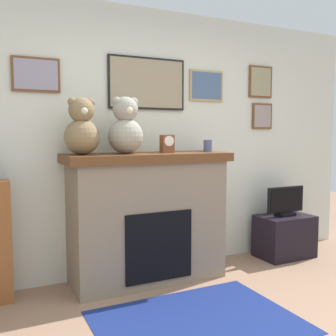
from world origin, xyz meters
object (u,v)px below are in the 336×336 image
(fireplace, at_px, (147,217))
(candle_jar, at_px, (208,146))
(mantel_clock, at_px, (167,144))
(teddy_bear_grey, at_px, (82,129))
(television, at_px, (285,202))
(tv_stand, at_px, (284,236))
(teddy_bear_tan, at_px, (126,128))

(fireplace, xyz_separation_m, candle_jar, (0.64, -0.02, 0.65))
(mantel_clock, distance_m, teddy_bear_grey, 0.81)
(television, relative_size, mantel_clock, 2.90)
(television, height_order, candle_jar, candle_jar)
(tv_stand, relative_size, teddy_bear_tan, 1.20)
(teddy_bear_tan, bearing_deg, mantel_clock, -0.11)
(tv_stand, distance_m, teddy_bear_grey, 2.55)
(fireplace, xyz_separation_m, mantel_clock, (0.20, -0.02, 0.68))
(television, bearing_deg, tv_stand, 90.00)
(tv_stand, relative_size, candle_jar, 5.19)
(candle_jar, relative_size, teddy_bear_grey, 0.24)
(tv_stand, xyz_separation_m, mantel_clock, (-1.46, 0.01, 1.05))
(tv_stand, height_order, television, television)
(teddy_bear_tan, bearing_deg, teddy_bear_grey, 180.00)
(television, xyz_separation_m, teddy_bear_tan, (-1.87, 0.02, 0.81))
(tv_stand, bearing_deg, teddy_bear_tan, 179.56)
(tv_stand, xyz_separation_m, teddy_bear_grey, (-2.26, 0.01, 1.19))
(candle_jar, relative_size, mantel_clock, 0.70)
(television, distance_m, candle_jar, 1.20)
(teddy_bear_grey, bearing_deg, television, -0.40)
(candle_jar, xyz_separation_m, mantel_clock, (-0.45, -0.00, 0.03))
(mantel_clock, distance_m, teddy_bear_tan, 0.43)
(fireplace, height_order, mantel_clock, mantel_clock)
(candle_jar, xyz_separation_m, teddy_bear_tan, (-0.86, -0.00, 0.17))
(fireplace, xyz_separation_m, teddy_bear_grey, (-0.61, -0.02, 0.82))
(fireplace, xyz_separation_m, television, (1.65, -0.03, 0.01))
(television, relative_size, candle_jar, 4.15)
(fireplace, relative_size, television, 3.13)
(teddy_bear_tan, bearing_deg, tv_stand, -0.44)
(fireplace, height_order, teddy_bear_grey, teddy_bear_grey)
(mantel_clock, bearing_deg, teddy_bear_grey, 179.94)
(fireplace, relative_size, mantel_clock, 9.08)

